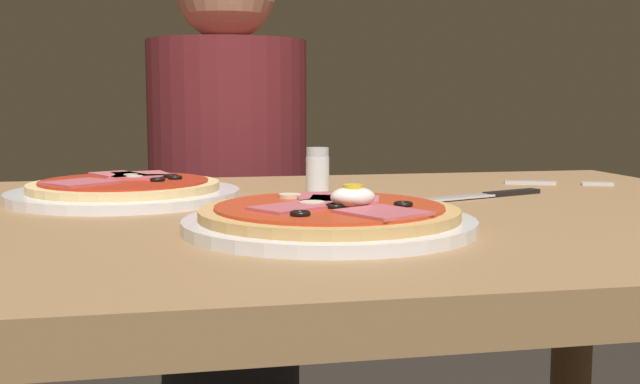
# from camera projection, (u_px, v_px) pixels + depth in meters

# --- Properties ---
(dining_table) EXTENTS (1.18, 0.81, 0.74)m
(dining_table) POSITION_uv_depth(u_px,v_px,m) (314.00, 310.00, 0.92)
(dining_table) COLOR #9E754C
(dining_table) RESTS_ON ground
(pizza_foreground) EXTENTS (0.29, 0.29, 0.05)m
(pizza_foreground) POSITION_uv_depth(u_px,v_px,m) (330.00, 218.00, 0.77)
(pizza_foreground) COLOR white
(pizza_foreground) RESTS_ON dining_table
(pizza_across_left) EXTENTS (0.29, 0.29, 0.03)m
(pizza_across_left) POSITION_uv_depth(u_px,v_px,m) (125.00, 190.00, 1.01)
(pizza_across_left) COLOR white
(pizza_across_left) RESTS_ON dining_table
(fork) EXTENTS (0.15, 0.07, 0.00)m
(fork) POSITION_uv_depth(u_px,v_px,m) (549.00, 183.00, 1.18)
(fork) COLOR silver
(fork) RESTS_ON dining_table
(knife) EXTENTS (0.19, 0.09, 0.01)m
(knife) POSITION_uv_depth(u_px,v_px,m) (491.00, 195.00, 1.03)
(knife) COLOR silver
(knife) RESTS_ON dining_table
(salt_shaker) EXTENTS (0.03, 0.03, 0.07)m
(salt_shaker) POSITION_uv_depth(u_px,v_px,m) (318.00, 174.00, 1.00)
(salt_shaker) COLOR white
(salt_shaker) RESTS_ON dining_table
(diner_person) EXTENTS (0.32, 0.32, 1.18)m
(diner_person) POSITION_uv_depth(u_px,v_px,m) (229.00, 246.00, 1.63)
(diner_person) COLOR black
(diner_person) RESTS_ON ground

